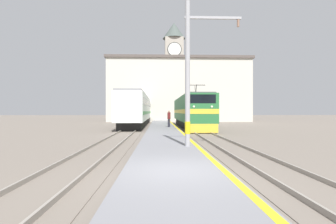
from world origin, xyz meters
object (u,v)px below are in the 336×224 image
object	(u,v)px
catenary_mast	(190,73)
locomotive_train	(191,112)
clock_tower	(174,68)
passenger_train	(143,110)
person_on_platform	(169,118)

from	to	relation	value
catenary_mast	locomotive_train	bearing A→B (deg)	82.97
catenary_mast	clock_tower	xyz separation A→B (m)	(2.18, 50.76, 8.75)
locomotive_train	passenger_train	distance (m)	20.09
clock_tower	passenger_train	bearing A→B (deg)	-117.99
locomotive_train	clock_tower	bearing A→B (deg)	90.37
locomotive_train	passenger_train	xyz separation A→B (m)	(-6.90, 18.86, 0.29)
passenger_train	person_on_platform	xyz separation A→B (m)	(4.11, -22.52, -0.98)
person_on_platform	clock_tower	world-z (taller)	clock_tower
clock_tower	locomotive_train	bearing A→B (deg)	-89.63
locomotive_train	catenary_mast	size ratio (longest dim) A/B	2.57
passenger_train	locomotive_train	bearing A→B (deg)	-69.90
locomotive_train	person_on_platform	world-z (taller)	locomotive_train
passenger_train	catenary_mast	distance (m)	38.46
locomotive_train	person_on_platform	distance (m)	4.66
passenger_train	clock_tower	world-z (taller)	clock_tower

